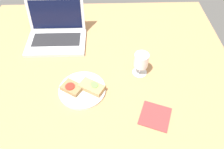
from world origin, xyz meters
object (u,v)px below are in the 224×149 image
object	(u,v)px
plate	(82,90)
wine_glass	(141,61)
napkin	(155,116)
sandwich_with_tomato	(72,88)
sandwich_with_cucumber	(92,87)
laptop	(56,34)

from	to	relation	value
plate	wine_glass	size ratio (longest dim) A/B	1.80
napkin	sandwich_with_tomato	bearing A→B (deg)	157.98
plate	wine_glass	xyz separation A→B (cm)	(28.42, 10.75, 7.48)
wine_glass	napkin	bearing A→B (deg)	-81.62
sandwich_with_cucumber	sandwich_with_tomato	world-z (taller)	sandwich_with_cucumber
sandwich_with_tomato	napkin	xyz separation A→B (cm)	(36.89, -14.92, -2.34)
sandwich_with_tomato	wine_glass	bearing A→B (deg)	17.93
napkin	laptop	bearing A→B (deg)	132.65
plate	napkin	bearing A→B (deg)	-24.80
sandwich_with_tomato	napkin	world-z (taller)	sandwich_with_tomato
sandwich_with_cucumber	sandwich_with_tomato	size ratio (longest dim) A/B	1.14
sandwich_with_cucumber	laptop	xyz separation A→B (cm)	(-21.55, 38.43, 1.60)
wine_glass	laptop	distance (cm)	53.19
plate	napkin	world-z (taller)	plate
plate	sandwich_with_cucumber	distance (cm)	5.09
wine_glass	napkin	xyz separation A→B (cm)	(3.78, -25.63, -7.97)
plate	sandwich_with_cucumber	size ratio (longest dim) A/B	1.71
wine_glass	laptop	xyz separation A→B (cm)	(-45.28, 27.63, -3.90)
sandwich_with_tomato	laptop	xyz separation A→B (cm)	(-12.17, 38.35, 1.73)
sandwich_with_tomato	wine_glass	size ratio (longest dim) A/B	0.92
sandwich_with_cucumber	wine_glass	size ratio (longest dim) A/B	1.05
sandwich_with_tomato	plate	bearing A→B (deg)	-0.46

